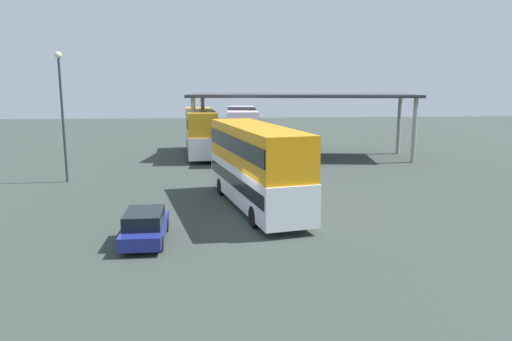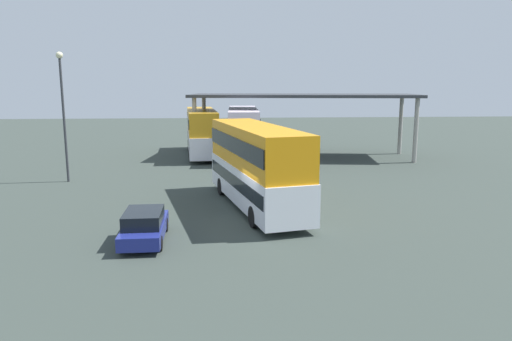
# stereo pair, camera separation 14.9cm
# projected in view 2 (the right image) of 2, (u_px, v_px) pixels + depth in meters

# --- Properties ---
(ground_plane) EXTENTS (140.00, 140.00, 0.00)m
(ground_plane) POSITION_uv_depth(u_px,v_px,m) (260.00, 225.00, 22.00)
(ground_plane) COLOR #353F39
(double_decker_main) EXTENTS (4.79, 11.15, 4.35)m
(double_decker_main) POSITION_uv_depth(u_px,v_px,m) (256.00, 163.00, 24.79)
(double_decker_main) COLOR white
(double_decker_main) RESTS_ON ground_plane
(parked_hatchback) EXTENTS (1.74, 4.10, 1.35)m
(parked_hatchback) POSITION_uv_depth(u_px,v_px,m) (144.00, 226.00, 19.66)
(parked_hatchback) COLOR navy
(parked_hatchback) RESTS_ON ground_plane
(double_decker_near_canopy) EXTENTS (3.38, 11.52, 4.16)m
(double_decker_near_canopy) POSITION_uv_depth(u_px,v_px,m) (202.00, 130.00, 43.23)
(double_decker_near_canopy) COLOR silver
(double_decker_near_canopy) RESTS_ON ground_plane
(double_decker_mid_row) EXTENTS (2.93, 11.17, 4.33)m
(double_decker_mid_row) POSITION_uv_depth(u_px,v_px,m) (243.00, 131.00, 41.80)
(double_decker_mid_row) COLOR navy
(double_decker_mid_row) RESTS_ON ground_plane
(depot_canopy) EXTENTS (20.22, 8.64, 5.58)m
(depot_canopy) POSITION_uv_depth(u_px,v_px,m) (303.00, 98.00, 41.44)
(depot_canopy) COLOR #33353A
(depot_canopy) RESTS_ON ground_plane
(lamppost_tall) EXTENTS (0.44, 0.44, 8.52)m
(lamppost_tall) POSITION_uv_depth(u_px,v_px,m) (63.00, 102.00, 30.84)
(lamppost_tall) COLOR #33353A
(lamppost_tall) RESTS_ON ground_plane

